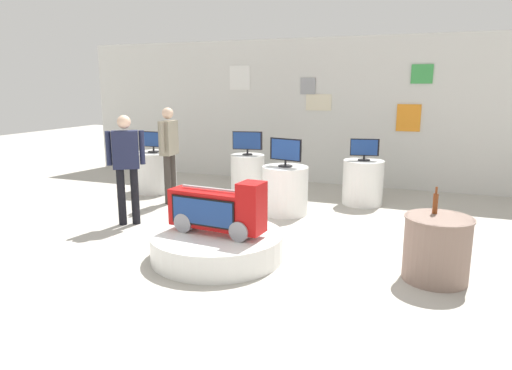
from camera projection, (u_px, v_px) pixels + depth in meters
name	position (u px, v px, depth m)	size (l,w,h in m)	color
ground_plane	(242.00, 247.00, 6.05)	(30.00, 30.00, 0.00)	#B2ADA3
back_wall_display	(322.00, 112.00, 9.78)	(11.46, 0.13, 3.07)	silver
main_display_pedestal	(217.00, 245.00, 5.66)	(1.63, 1.63, 0.32)	white
novelty_firetruck_tv	(218.00, 211.00, 5.55)	(1.24, 0.46, 0.68)	gray
display_pedestal_left_rear	(363.00, 182.00, 8.19)	(0.71, 0.71, 0.79)	white
tv_on_left_rear	(364.00, 149.00, 8.06)	(0.49, 0.22, 0.39)	black
display_pedestal_center_rear	(248.00, 175.00, 8.85)	(0.65, 0.65, 0.79)	white
tv_on_center_rear	(247.00, 142.00, 8.71)	(0.57, 0.20, 0.45)	black
display_pedestal_right_rear	(285.00, 190.00, 7.58)	(0.76, 0.76, 0.79)	white
tv_on_right_rear	(286.00, 151.00, 7.44)	(0.56, 0.24, 0.46)	black
display_pedestal_far_right	(155.00, 172.00, 9.21)	(0.86, 0.86, 0.79)	white
tv_on_far_right	(153.00, 141.00, 9.07)	(0.46, 0.23, 0.41)	black
side_table_round	(437.00, 248.00, 4.97)	(0.72, 0.72, 0.71)	gray
bottle_on_side_table	(435.00, 203.00, 5.01)	(0.06, 0.06, 0.30)	brown
shopper_browsing_near_truck	(169.00, 148.00, 8.16)	(0.23, 0.56, 1.72)	#38332D
shopper_browsing_rear	(126.00, 161.00, 6.87)	(0.48, 0.38, 1.67)	black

